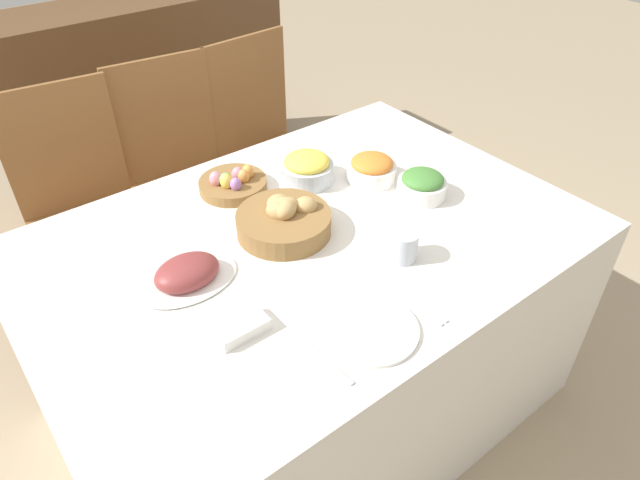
{
  "coord_description": "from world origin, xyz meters",
  "views": [
    {
      "loc": [
        -0.78,
        -1.07,
        1.77
      ],
      "look_at": [
        -0.02,
        -0.08,
        0.81
      ],
      "focal_mm": 32.0,
      "sensor_mm": 36.0,
      "label": 1
    }
  ],
  "objects_px": {
    "sideboard": "(146,93)",
    "green_salad_bowl": "(422,185)",
    "chair_far_center": "(182,174)",
    "carrot_bowl": "(372,169)",
    "knife": "(412,304)",
    "chair_far_right": "(267,144)",
    "spoon": "(421,299)",
    "ham_platter": "(187,274)",
    "fork": "(323,358)",
    "egg_basket": "(233,183)",
    "chair_far_left": "(84,209)",
    "pineapple_bowl": "(307,168)",
    "bread_basket": "(284,220)",
    "dinner_plate": "(370,329)",
    "butter_dish": "(240,327)"
  },
  "relations": [
    {
      "from": "sideboard",
      "to": "green_salad_bowl",
      "type": "bearing_deg",
      "value": -86.42
    },
    {
      "from": "chair_far_center",
      "to": "sideboard",
      "type": "relative_size",
      "value": 0.64
    },
    {
      "from": "carrot_bowl",
      "to": "knife",
      "type": "relative_size",
      "value": 0.85
    },
    {
      "from": "chair_far_right",
      "to": "sideboard",
      "type": "bearing_deg",
      "value": 94.51
    },
    {
      "from": "sideboard",
      "to": "carrot_bowl",
      "type": "distance_m",
      "value": 1.79
    },
    {
      "from": "chair_far_right",
      "to": "carrot_bowl",
      "type": "distance_m",
      "value": 0.85
    },
    {
      "from": "chair_far_right",
      "to": "knife",
      "type": "xyz_separation_m",
      "value": [
        -0.41,
        -1.3,
        0.24
      ]
    },
    {
      "from": "spoon",
      "to": "ham_platter",
      "type": "bearing_deg",
      "value": 139.12
    },
    {
      "from": "ham_platter",
      "to": "fork",
      "type": "relative_size",
      "value": 1.41
    },
    {
      "from": "sideboard",
      "to": "egg_basket",
      "type": "xyz_separation_m",
      "value": [
        -0.33,
        -1.54,
        0.3
      ]
    },
    {
      "from": "chair_far_left",
      "to": "ham_platter",
      "type": "xyz_separation_m",
      "value": [
        0.02,
        -0.88,
        0.26
      ]
    },
    {
      "from": "chair_far_center",
      "to": "carrot_bowl",
      "type": "height_order",
      "value": "chair_far_center"
    },
    {
      "from": "fork",
      "to": "chair_far_center",
      "type": "bearing_deg",
      "value": 74.3
    },
    {
      "from": "ham_platter",
      "to": "pineapple_bowl",
      "type": "relative_size",
      "value": 1.54
    },
    {
      "from": "bread_basket",
      "to": "spoon",
      "type": "relative_size",
      "value": 1.43
    },
    {
      "from": "chair_far_left",
      "to": "spoon",
      "type": "xyz_separation_m",
      "value": [
        0.45,
        -1.3,
        0.24
      ]
    },
    {
      "from": "dinner_plate",
      "to": "spoon",
      "type": "height_order",
      "value": "dinner_plate"
    },
    {
      "from": "ham_platter",
      "to": "spoon",
      "type": "height_order",
      "value": "ham_platter"
    },
    {
      "from": "ham_platter",
      "to": "carrot_bowl",
      "type": "height_order",
      "value": "carrot_bowl"
    },
    {
      "from": "sideboard",
      "to": "spoon",
      "type": "relative_size",
      "value": 7.96
    },
    {
      "from": "sideboard",
      "to": "bread_basket",
      "type": "height_order",
      "value": "sideboard"
    },
    {
      "from": "pineapple_bowl",
      "to": "dinner_plate",
      "type": "distance_m",
      "value": 0.7
    },
    {
      "from": "carrot_bowl",
      "to": "butter_dish",
      "type": "xyz_separation_m",
      "value": [
        -0.71,
        -0.32,
        -0.03
      ]
    },
    {
      "from": "chair_far_center",
      "to": "dinner_plate",
      "type": "distance_m",
      "value": 1.33
    },
    {
      "from": "chair_far_left",
      "to": "sideboard",
      "type": "bearing_deg",
      "value": 61.0
    },
    {
      "from": "carrot_bowl",
      "to": "knife",
      "type": "distance_m",
      "value": 0.6
    },
    {
      "from": "fork",
      "to": "knife",
      "type": "relative_size",
      "value": 1.0
    },
    {
      "from": "sideboard",
      "to": "spoon",
      "type": "xyz_separation_m",
      "value": [
        -0.23,
        -2.27,
        0.28
      ]
    },
    {
      "from": "chair_far_left",
      "to": "green_salad_bowl",
      "type": "distance_m",
      "value": 1.29
    },
    {
      "from": "knife",
      "to": "spoon",
      "type": "height_order",
      "value": "same"
    },
    {
      "from": "carrot_bowl",
      "to": "pineapple_bowl",
      "type": "xyz_separation_m",
      "value": [
        -0.17,
        0.13,
        0.01
      ]
    },
    {
      "from": "chair_far_center",
      "to": "butter_dish",
      "type": "xyz_separation_m",
      "value": [
        -0.38,
        -1.12,
        0.25
      ]
    },
    {
      "from": "dinner_plate",
      "to": "butter_dish",
      "type": "bearing_deg",
      "value": 142.4
    },
    {
      "from": "egg_basket",
      "to": "dinner_plate",
      "type": "xyz_separation_m",
      "value": [
        -0.07,
        -0.74,
        -0.02
      ]
    },
    {
      "from": "chair_far_center",
      "to": "green_salad_bowl",
      "type": "distance_m",
      "value": 1.08
    },
    {
      "from": "chair_far_left",
      "to": "egg_basket",
      "type": "distance_m",
      "value": 0.72
    },
    {
      "from": "egg_basket",
      "to": "pineapple_bowl",
      "type": "distance_m",
      "value": 0.25
    },
    {
      "from": "fork",
      "to": "pineapple_bowl",
      "type": "bearing_deg",
      "value": 51.93
    },
    {
      "from": "ham_platter",
      "to": "chair_far_right",
      "type": "bearing_deg",
      "value": 47.1
    },
    {
      "from": "ham_platter",
      "to": "fork",
      "type": "distance_m",
      "value": 0.44
    },
    {
      "from": "pineapple_bowl",
      "to": "knife",
      "type": "height_order",
      "value": "pineapple_bowl"
    },
    {
      "from": "pineapple_bowl",
      "to": "knife",
      "type": "distance_m",
      "value": 0.65
    },
    {
      "from": "carrot_bowl",
      "to": "fork",
      "type": "height_order",
      "value": "carrot_bowl"
    },
    {
      "from": "dinner_plate",
      "to": "fork",
      "type": "height_order",
      "value": "dinner_plate"
    },
    {
      "from": "carrot_bowl",
      "to": "pineapple_bowl",
      "type": "relative_size",
      "value": 0.93
    },
    {
      "from": "chair_far_left",
      "to": "pineapple_bowl",
      "type": "distance_m",
      "value": 0.92
    },
    {
      "from": "sideboard",
      "to": "knife",
      "type": "bearing_deg",
      "value": -96.44
    },
    {
      "from": "egg_basket",
      "to": "fork",
      "type": "xyz_separation_m",
      "value": [
        -0.21,
        -0.74,
        -0.02
      ]
    },
    {
      "from": "bread_basket",
      "to": "pineapple_bowl",
      "type": "relative_size",
      "value": 1.57
    },
    {
      "from": "knife",
      "to": "butter_dish",
      "type": "relative_size",
      "value": 1.5
    }
  ]
}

